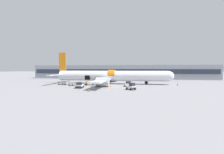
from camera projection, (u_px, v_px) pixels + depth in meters
ground_plane at (110, 85)px, 44.30m from camera, size 500.00×500.00×0.00m
apron_marking_line at (108, 87)px, 40.41m from camera, size 20.22×1.16×0.01m
terminal_strip at (121, 72)px, 77.28m from camera, size 88.99×12.69×6.73m
airplane at (110, 76)px, 48.84m from camera, size 38.95×33.10×10.45m
baggage_tug_lead at (80, 86)px, 37.89m from camera, size 2.10×2.66×1.53m
baggage_tug_mid at (131, 87)px, 34.75m from camera, size 2.45×2.51×1.65m
baggage_tug_rear at (128, 84)px, 41.67m from camera, size 2.19×2.84×1.39m
baggage_cart_loading at (90, 83)px, 45.50m from camera, size 4.01×2.11×1.11m
baggage_cart_queued at (75, 84)px, 43.25m from camera, size 4.02×2.17×1.05m
baggage_cart_empty at (64, 83)px, 46.17m from camera, size 4.38×2.60×1.02m
ground_crew_loader_a at (104, 82)px, 46.91m from camera, size 0.58×0.39×1.68m
ground_crew_loader_b at (103, 82)px, 45.15m from camera, size 0.57×0.57×1.78m
ground_crew_driver at (86, 83)px, 42.88m from camera, size 0.53×0.53×1.64m
ground_crew_supervisor at (100, 82)px, 45.82m from camera, size 0.49×0.53×1.59m
ground_crew_helper at (102, 83)px, 43.38m from camera, size 0.38×0.56×1.61m
safety_cone_nose at (178, 84)px, 44.08m from camera, size 0.49×0.49×0.74m
safety_cone_engine_left at (89, 90)px, 31.83m from camera, size 0.46×0.46×0.57m
safety_cone_wingtip at (110, 86)px, 40.92m from camera, size 0.50×0.50×0.67m
safety_cone_tail at (56, 83)px, 49.47m from camera, size 0.64×0.64×0.65m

